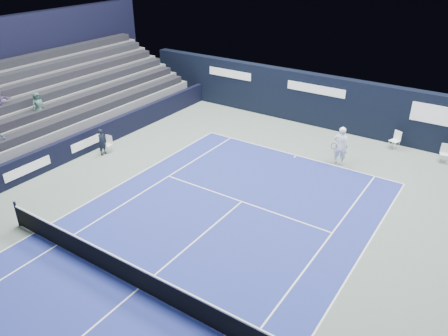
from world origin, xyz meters
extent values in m
plane|color=#596A60|center=(0.00, 2.00, 0.00)|extent=(48.00, 48.00, 0.00)
cube|color=navy|center=(0.00, 0.00, 0.00)|extent=(10.97, 23.77, 0.01)
cube|color=white|center=(4.00, 15.55, 0.47)|extent=(0.58, 0.56, 0.04)
cube|color=white|center=(4.08, 15.73, 0.74)|extent=(0.42, 0.20, 0.53)
cylinder|color=white|center=(4.25, 15.64, 0.23)|extent=(0.03, 0.03, 0.47)
cylinder|color=white|center=(3.89, 15.79, 0.23)|extent=(0.03, 0.03, 0.47)
cylinder|color=white|center=(4.10, 15.31, 0.23)|extent=(0.03, 0.03, 0.47)
cylinder|color=white|center=(3.75, 15.46, 0.23)|extent=(0.03, 0.03, 0.47)
cube|color=silver|center=(6.54, 15.28, 0.45)|extent=(0.51, 0.50, 0.04)
cube|color=silver|center=(6.50, 15.47, 0.72)|extent=(0.43, 0.13, 0.51)
cylinder|color=silver|center=(6.68, 15.49, 0.23)|extent=(0.02, 0.02, 0.45)
cylinder|color=silver|center=(6.32, 15.41, 0.23)|extent=(0.02, 0.02, 0.45)
cylinder|color=silver|center=(6.76, 15.15, 0.23)|extent=(0.02, 0.02, 0.45)
cylinder|color=silver|center=(6.40, 15.07, 0.23)|extent=(0.02, 0.02, 0.45)
cube|color=white|center=(-8.55, 6.68, 0.42)|extent=(0.45, 0.43, 0.04)
cube|color=white|center=(-8.57, 6.86, 0.67)|extent=(0.40, 0.08, 0.48)
cylinder|color=white|center=(-8.40, 6.86, 0.21)|extent=(0.02, 0.02, 0.42)
cylinder|color=white|center=(-8.74, 6.82, 0.21)|extent=(0.02, 0.02, 0.42)
cylinder|color=white|center=(-8.35, 6.54, 0.21)|extent=(0.02, 0.02, 0.42)
cylinder|color=white|center=(-8.70, 6.50, 0.21)|extent=(0.02, 0.02, 0.42)
imported|color=black|center=(-8.54, 6.36, 0.71)|extent=(0.37, 0.54, 1.42)
cube|color=white|center=(0.00, 11.88, 0.01)|extent=(10.97, 0.06, 0.00)
cube|color=white|center=(-5.49, 0.00, 0.01)|extent=(0.06, 23.77, 0.00)
cube|color=white|center=(-4.12, 0.00, 0.01)|extent=(0.06, 23.77, 0.00)
cube|color=white|center=(0.00, 6.40, 0.01)|extent=(8.23, 0.06, 0.00)
cube|color=white|center=(0.00, 0.00, 0.01)|extent=(0.06, 12.80, 0.00)
cube|color=white|center=(0.00, 11.73, 0.01)|extent=(0.06, 0.30, 0.00)
cylinder|color=black|center=(-6.40, 0.00, 0.55)|extent=(0.10, 0.10, 1.10)
cube|color=black|center=(0.00, 0.00, 0.46)|extent=(12.80, 0.03, 0.86)
cube|color=white|center=(0.00, 0.00, 0.91)|extent=(12.80, 0.05, 0.06)
cube|color=black|center=(0.00, 16.50, 1.55)|extent=(26.00, 0.60, 3.10)
cube|color=silver|center=(-7.00, 16.18, 2.30)|extent=(3.20, 0.02, 0.50)
cube|color=silver|center=(-1.00, 16.18, 2.30)|extent=(3.60, 0.02, 0.50)
cube|color=silver|center=(5.50, 16.18, 2.10)|extent=(2.20, 0.02, 1.00)
cube|color=black|center=(-9.50, 6.00, 0.60)|extent=(0.30, 22.00, 1.20)
cube|color=silver|center=(-9.33, 2.50, 0.60)|extent=(0.02, 2.40, 0.45)
cube|color=silver|center=(-9.33, 6.00, 0.60)|extent=(0.02, 2.00, 0.45)
cube|color=#545457|center=(-10.10, 7.00, 0.82)|extent=(0.90, 16.00, 1.65)
cube|color=#4C4C4F|center=(-11.00, 7.00, 1.05)|extent=(0.90, 16.00, 2.10)
cube|color=#525254|center=(-11.90, 7.00, 1.27)|extent=(0.90, 16.00, 2.55)
cube|color=#4D4D4F|center=(-12.80, 7.00, 1.50)|extent=(0.90, 16.00, 3.00)
cube|color=#4A4A4C|center=(-13.70, 7.00, 1.73)|extent=(0.90, 16.00, 3.45)
cube|color=#4B4B4E|center=(-14.60, 7.00, 1.95)|extent=(0.90, 16.00, 3.90)
cube|color=black|center=(-10.10, 7.00, 1.85)|extent=(0.63, 15.20, 0.40)
cube|color=black|center=(-11.00, 7.00, 2.30)|extent=(0.63, 15.20, 0.40)
cube|color=black|center=(-11.90, 7.00, 2.75)|extent=(0.63, 15.20, 0.40)
cube|color=black|center=(-12.80, 7.00, 3.20)|extent=(0.63, 15.20, 0.40)
cube|color=black|center=(-13.70, 7.00, 3.65)|extent=(0.63, 15.20, 0.40)
cube|color=black|center=(-14.60, 7.00, 4.10)|extent=(0.63, 15.20, 0.40)
cube|color=black|center=(-15.35, 7.00, 3.20)|extent=(0.60, 18.00, 6.40)
imported|color=#305147|center=(-11.00, 4.73, 2.73)|extent=(0.43, 0.64, 1.27)
imported|color=white|center=(2.16, 12.21, 1.00)|extent=(0.77, 0.54, 2.00)
cylinder|color=black|center=(2.01, 11.91, 1.05)|extent=(0.03, 0.29, 0.13)
torus|color=black|center=(2.01, 11.66, 1.15)|extent=(0.30, 0.13, 0.29)
camera|label=1|loc=(8.27, -7.37, 10.08)|focal=35.00mm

